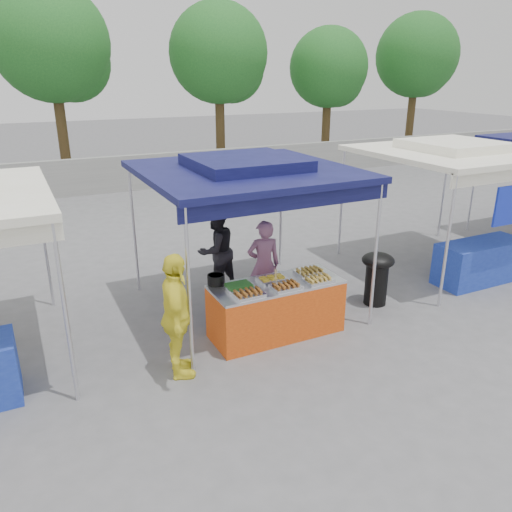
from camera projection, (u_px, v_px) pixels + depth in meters
name	position (u px, v px, depth m)	size (l,w,h in m)	color
ground_plane	(273.00, 330.00, 7.84)	(80.00, 80.00, 0.00)	slate
back_wall	(121.00, 174.00, 16.89)	(40.00, 0.25, 1.20)	gray
main_canopy	(246.00, 170.00, 7.84)	(3.20, 3.20, 2.57)	silver
neighbor_stall_right	(465.00, 194.00, 9.64)	(3.20, 3.20, 2.57)	silver
tree_1	(56.00, 48.00, 16.88)	(3.91, 3.91, 6.72)	#48351B
tree_2	(222.00, 58.00, 18.91)	(3.73, 3.71, 6.38)	#48351B
tree_3	(331.00, 71.00, 21.23)	(3.39, 3.31, 5.69)	#48351B
tree_4	(418.00, 59.00, 23.17)	(3.77, 3.76, 6.46)	#48351B
vendor_table	(276.00, 309.00, 7.61)	(2.00, 0.80, 0.85)	#D64C13
food_tray_fl	(249.00, 294.00, 7.01)	(0.42, 0.30, 0.07)	silver
food_tray_fm	(286.00, 286.00, 7.26)	(0.42, 0.30, 0.07)	silver
food_tray_fr	(318.00, 280.00, 7.49)	(0.42, 0.30, 0.07)	silver
food_tray_bl	(239.00, 287.00, 7.25)	(0.42, 0.30, 0.07)	silver
food_tray_bm	(272.00, 279.00, 7.53)	(0.42, 0.30, 0.07)	silver
food_tray_br	(309.00, 272.00, 7.79)	(0.42, 0.30, 0.07)	silver
cooking_pot	(216.00, 280.00, 7.39)	(0.26, 0.26, 0.15)	black
skewer_cup	(276.00, 285.00, 7.27)	(0.08, 0.08, 0.10)	silver
wok_burner	(377.00, 274.00, 8.58)	(0.56, 0.56, 0.94)	black
crate_left	(229.00, 311.00, 8.14)	(0.48, 0.34, 0.29)	#162BB4
crate_right	(275.00, 304.00, 8.41)	(0.50, 0.35, 0.30)	#162BB4
crate_stacked	(275.00, 288.00, 8.31)	(0.47, 0.33, 0.28)	#162BB4
vendor_woman	(264.00, 265.00, 8.37)	(0.57, 0.37, 1.55)	#986086
helper_man	(216.00, 251.00, 8.96)	(0.78, 0.61, 1.61)	black
customer_person	(177.00, 317.00, 6.41)	(1.00, 0.42, 1.71)	yellow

